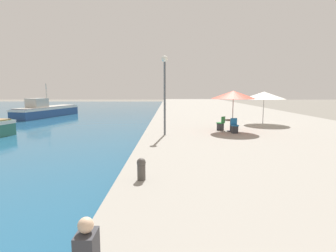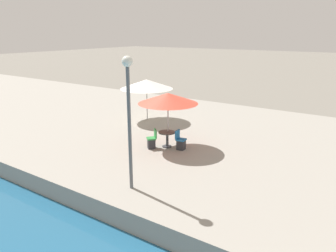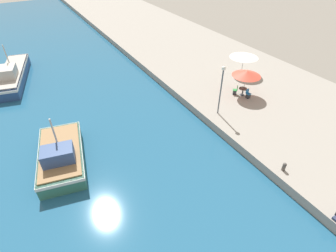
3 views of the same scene
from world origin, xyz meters
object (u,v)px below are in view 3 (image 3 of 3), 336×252
(cafe_table, at_px, (243,90))
(cafe_chair_right, at_px, (248,95))
(lamppost, at_px, (222,83))
(cafe_umbrella_pink, at_px, (247,73))
(cafe_umbrella_white, at_px, (244,55))
(fishing_boat_mid, at_px, (13,74))
(cafe_chair_left, at_px, (235,91))
(mooring_bollard, at_px, (284,166))
(fishing_boat_near, at_px, (61,155))

(cafe_table, height_order, cafe_chair_right, cafe_chair_right)
(cafe_chair_right, xyz_separation_m, lamppost, (-4.26, -0.63, 2.77))
(cafe_umbrella_pink, xyz_separation_m, cafe_umbrella_white, (3.29, 3.78, -0.11))
(fishing_boat_mid, bearing_deg, cafe_chair_left, -27.51)
(cafe_table, distance_m, mooring_bollard, 10.34)
(fishing_boat_mid, bearing_deg, fishing_boat_near, -71.08)
(fishing_boat_near, xyz_separation_m, cafe_chair_right, (17.82, -0.73, 0.27))
(fishing_boat_mid, xyz_separation_m, cafe_umbrella_white, (22.96, -12.75, 2.13))
(cafe_umbrella_white, distance_m, mooring_bollard, 15.44)
(fishing_boat_mid, height_order, cafe_chair_right, fishing_boat_mid)
(cafe_umbrella_pink, relative_size, mooring_bollard, 4.26)
(fishing_boat_near, distance_m, cafe_chair_right, 17.83)
(fishing_boat_mid, relative_size, cafe_table, 13.11)
(cafe_table, relative_size, lamppost, 0.18)
(cafe_umbrella_pink, bearing_deg, fishing_boat_mid, 139.95)
(cafe_umbrella_white, height_order, cafe_chair_left, cafe_umbrella_white)
(cafe_table, relative_size, cafe_chair_right, 0.88)
(cafe_umbrella_pink, bearing_deg, mooring_bollard, -117.77)
(fishing_boat_mid, xyz_separation_m, cafe_table, (19.55, -16.55, 0.44))
(fishing_boat_near, relative_size, cafe_chair_left, 7.81)
(mooring_bollard, bearing_deg, fishing_boat_mid, 119.93)
(cafe_table, distance_m, lamppost, 5.09)
(cafe_chair_right, bearing_deg, cafe_chair_left, -69.30)
(fishing_boat_mid, bearing_deg, cafe_umbrella_pink, -27.38)
(cafe_chair_right, xyz_separation_m, mooring_bollard, (-4.81, -8.47, 0.02))
(cafe_chair_right, distance_m, mooring_bollard, 9.74)
(cafe_umbrella_white, bearing_deg, cafe_umbrella_pink, -131.00)
(cafe_table, xyz_separation_m, lamppost, (-4.18, -1.35, 2.56))
(cafe_table, xyz_separation_m, mooring_bollard, (-4.73, -9.19, -0.18))
(fishing_boat_near, relative_size, fishing_boat_mid, 0.68)
(cafe_table, distance_m, cafe_chair_right, 0.75)
(mooring_bollard, bearing_deg, cafe_umbrella_pink, 62.23)
(fishing_boat_near, xyz_separation_m, cafe_table, (17.74, -0.01, 0.48))
(cafe_umbrella_pink, height_order, cafe_chair_left, cafe_umbrella_pink)
(cafe_umbrella_white, bearing_deg, cafe_chair_left, -139.95)
(cafe_umbrella_white, relative_size, mooring_bollard, 4.89)
(fishing_boat_mid, bearing_deg, cafe_chair_right, -28.67)
(cafe_chair_right, relative_size, lamppost, 0.20)
(cafe_chair_right, relative_size, mooring_bollard, 1.39)
(cafe_umbrella_pink, distance_m, mooring_bollard, 10.59)
(mooring_bollard, bearing_deg, cafe_chair_left, 66.56)
(cafe_umbrella_pink, bearing_deg, cafe_chair_left, 144.01)
(cafe_chair_left, relative_size, cafe_chair_right, 1.00)
(cafe_umbrella_pink, height_order, lamppost, lamppost)
(cafe_umbrella_white, relative_size, cafe_chair_right, 3.51)
(mooring_bollard, bearing_deg, cafe_table, 62.77)
(cafe_table, height_order, lamppost, lamppost)
(cafe_chair_left, xyz_separation_m, lamppost, (-3.65, -1.84, 2.77))
(fishing_boat_mid, relative_size, cafe_chair_right, 11.53)
(fishing_boat_near, bearing_deg, cafe_chair_right, 9.24)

